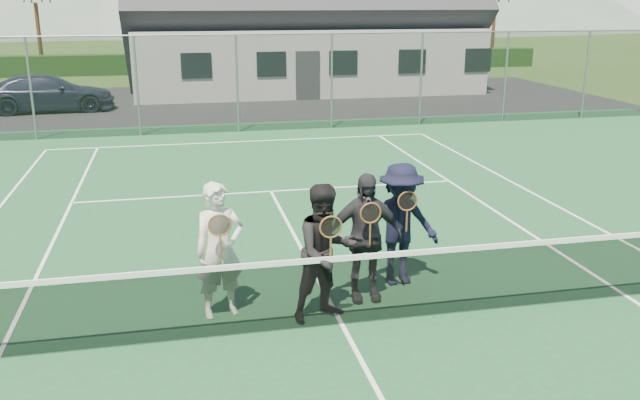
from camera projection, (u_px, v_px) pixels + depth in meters
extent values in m
plane|color=#2D4C1B|center=(223.00, 103.00, 27.42)|extent=(220.00, 220.00, 0.00)
cube|color=#1C4C2B|center=(342.00, 325.00, 8.68)|extent=(30.00, 30.00, 0.02)
cube|color=black|center=(121.00, 106.00, 26.61)|extent=(40.00, 12.00, 0.01)
cube|color=black|center=(207.00, 63.00, 38.51)|extent=(40.00, 1.20, 1.10)
imported|color=#191E32|center=(49.00, 93.00, 25.08)|extent=(4.79, 2.22, 1.35)
cube|color=white|center=(244.00, 141.00, 19.81)|extent=(10.97, 0.06, 0.01)
cube|color=white|center=(626.00, 296.00, 9.50)|extent=(0.06, 23.77, 0.01)
cube|color=white|center=(271.00, 191.00, 14.67)|extent=(8.23, 0.06, 0.01)
cube|color=white|center=(342.00, 324.00, 8.67)|extent=(0.06, 12.80, 0.01)
cube|color=black|center=(342.00, 292.00, 8.54)|extent=(11.60, 0.02, 0.88)
cube|color=white|center=(342.00, 258.00, 8.41)|extent=(11.60, 0.03, 0.07)
cylinder|color=slate|center=(31.00, 90.00, 19.69)|extent=(0.07, 0.07, 3.00)
cylinder|color=slate|center=(137.00, 87.00, 20.30)|extent=(0.07, 0.07, 3.00)
cylinder|color=slate|center=(237.00, 84.00, 20.90)|extent=(0.07, 0.07, 3.00)
cylinder|color=slate|center=(332.00, 82.00, 21.51)|extent=(0.07, 0.07, 3.00)
cylinder|color=slate|center=(421.00, 80.00, 22.11)|extent=(0.07, 0.07, 3.00)
cylinder|color=slate|center=(505.00, 77.00, 22.72)|extent=(0.07, 0.07, 3.00)
cylinder|color=slate|center=(586.00, 75.00, 23.32)|extent=(0.07, 0.07, 3.00)
cube|color=black|center=(237.00, 84.00, 20.90)|extent=(30.00, 0.03, 3.00)
cylinder|color=slate|center=(235.00, 34.00, 20.47)|extent=(30.00, 0.04, 0.04)
cube|color=silver|center=(302.00, 58.00, 31.58)|extent=(15.00, 8.00, 2.80)
cube|color=#2D2D33|center=(308.00, 76.00, 27.82)|extent=(1.00, 0.06, 2.00)
cube|color=black|center=(196.00, 66.00, 26.77)|extent=(1.20, 0.06, 1.00)
cube|color=black|center=(271.00, 64.00, 27.38)|extent=(1.20, 0.06, 1.00)
cube|color=black|center=(343.00, 63.00, 27.98)|extent=(1.20, 0.06, 1.00)
cube|color=black|center=(412.00, 61.00, 28.59)|extent=(1.20, 0.06, 1.00)
cube|color=black|center=(478.00, 60.00, 29.19)|extent=(1.20, 0.06, 1.00)
cylinder|color=#331F12|center=(39.00, 39.00, 37.24)|extent=(0.22, 0.22, 3.85)
cylinder|color=#351E13|center=(239.00, 37.00, 39.46)|extent=(0.22, 0.22, 3.85)
cylinder|color=#382414|center=(403.00, 35.00, 41.47)|extent=(0.22, 0.22, 3.85)
cylinder|color=#362013|center=(493.00, 34.00, 42.68)|extent=(0.22, 0.22, 3.85)
imported|color=silver|center=(220.00, 250.00, 8.71)|extent=(0.74, 0.58, 1.80)
torus|color=brown|center=(220.00, 225.00, 8.33)|extent=(0.29, 0.02, 0.29)
cylinder|color=black|center=(220.00, 225.00, 8.33)|extent=(0.25, 0.00, 0.25)
cylinder|color=brown|center=(221.00, 247.00, 8.41)|extent=(0.03, 0.03, 0.32)
imported|color=black|center=(326.00, 252.00, 8.64)|extent=(1.04, 0.91, 1.80)
torus|color=brown|center=(331.00, 227.00, 8.27)|extent=(0.29, 0.02, 0.29)
cylinder|color=black|center=(331.00, 227.00, 8.27)|extent=(0.25, 0.00, 0.25)
cylinder|color=brown|center=(331.00, 249.00, 8.35)|extent=(0.03, 0.03, 0.32)
imported|color=#26252B|center=(364.00, 237.00, 9.19)|extent=(1.07, 0.49, 1.80)
torus|color=brown|center=(371.00, 213.00, 8.81)|extent=(0.29, 0.02, 0.29)
cylinder|color=black|center=(371.00, 213.00, 8.81)|extent=(0.25, 0.00, 0.25)
cylinder|color=brown|center=(370.00, 233.00, 8.89)|extent=(0.03, 0.03, 0.32)
imported|color=black|center=(400.00, 224.00, 9.71)|extent=(1.20, 0.73, 1.80)
torus|color=brown|center=(407.00, 201.00, 9.33)|extent=(0.29, 0.02, 0.29)
cylinder|color=black|center=(407.00, 201.00, 9.33)|extent=(0.25, 0.00, 0.25)
cylinder|color=brown|center=(407.00, 220.00, 9.41)|extent=(0.03, 0.03, 0.32)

